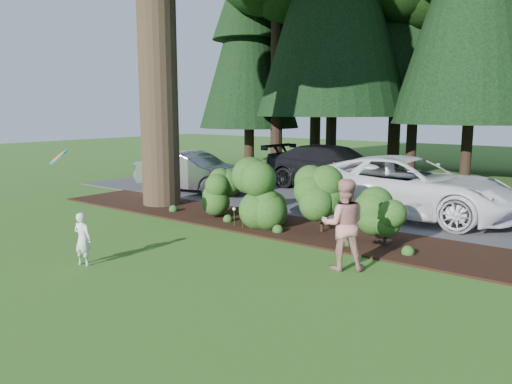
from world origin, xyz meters
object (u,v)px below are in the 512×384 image
(car_silver_wagon, at_px, (192,172))
(frisbee, at_px, (58,157))
(car_dark_suv, at_px, (335,168))
(child, at_px, (83,239))
(adult, at_px, (343,224))
(car_white_suv, at_px, (407,186))

(car_silver_wagon, relative_size, frisbee, 8.51)
(car_dark_suv, xyz_separation_m, child, (0.69, -11.79, -0.34))
(car_silver_wagon, bearing_deg, frisbee, -161.91)
(adult, distance_m, frisbee, 6.27)
(car_white_suv, relative_size, child, 5.77)
(car_silver_wagon, distance_m, car_white_suv, 8.28)
(child, relative_size, adult, 0.60)
(frisbee, bearing_deg, car_dark_suv, 87.68)
(car_white_suv, distance_m, car_dark_suv, 5.25)
(child, bearing_deg, car_white_suv, -125.90)
(child, bearing_deg, car_dark_suv, -100.48)
(car_dark_suv, bearing_deg, frisbee, 179.36)
(car_silver_wagon, distance_m, frisbee, 8.57)
(car_silver_wagon, distance_m, child, 9.24)
(child, height_order, frisbee, frisbee)
(car_white_suv, xyz_separation_m, frisbee, (-4.65, -8.34, 1.23))
(car_silver_wagon, xyz_separation_m, car_dark_suv, (4.07, 3.87, 0.10))
(car_dark_suv, bearing_deg, car_silver_wagon, 135.26)
(car_dark_suv, bearing_deg, car_white_suv, -125.60)
(car_white_suv, distance_m, frisbee, 9.63)
(car_silver_wagon, relative_size, car_dark_suv, 0.78)
(car_white_suv, relative_size, frisbee, 11.66)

